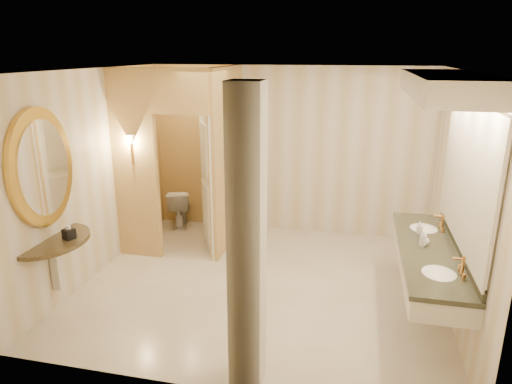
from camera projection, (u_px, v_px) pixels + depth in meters
The scene contains 16 objects.
floor at pixel (261, 284), 5.95m from camera, with size 4.50×4.50×0.00m, color beige.
ceiling at pixel (262, 70), 5.15m from camera, with size 4.50×4.50×0.00m, color silver.
wall_back at pixel (287, 151), 7.42m from camera, with size 4.50×0.02×2.70m, color beige.
wall_front at pixel (210, 252), 3.69m from camera, with size 4.50×0.02×2.70m, color beige.
wall_left at pixel (95, 174), 6.02m from camera, with size 0.02×4.00×2.70m, color beige.
wall_right at pixel (459, 197), 5.08m from camera, with size 0.02×4.00×2.70m, color beige.
toilet_closet at pixel (200, 160), 6.68m from camera, with size 1.50×1.55×2.70m.
wall_sconce at pixel (131, 141), 6.24m from camera, with size 0.14×0.14×0.42m.
vanity at pixel (442, 181), 4.68m from camera, with size 0.75×2.38×2.09m.
console_shelf at pixel (45, 199), 5.02m from camera, with size 1.01×1.01×1.96m.
pillar at pixel (247, 245), 3.82m from camera, with size 0.28×0.28×2.70m, color beige.
tissue_box at pixel (69, 234), 5.15m from camera, with size 0.12×0.12×0.12m, color black.
toilet at pixel (180, 207), 7.86m from camera, with size 0.37×0.65×0.66m, color white.
soap_bottle_a at pixel (420, 228), 5.29m from camera, with size 0.07×0.07×0.14m, color beige.
soap_bottle_b at pixel (425, 240), 4.97m from camera, with size 0.10×0.10×0.13m, color silver.
soap_bottle_c at pixel (423, 239), 4.92m from camera, with size 0.07×0.07×0.18m, color #C6B28C.
Camera 1 is at (1.10, -5.21, 2.91)m, focal length 32.00 mm.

